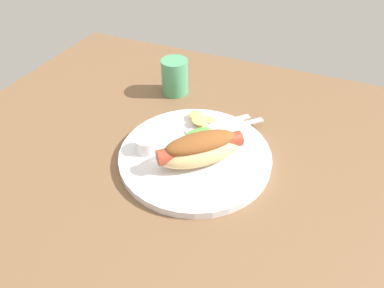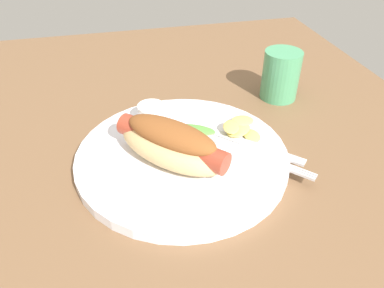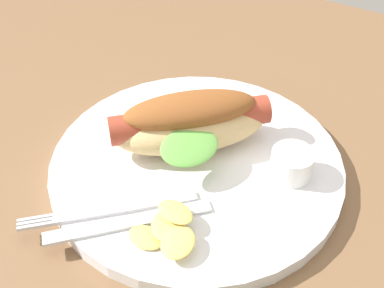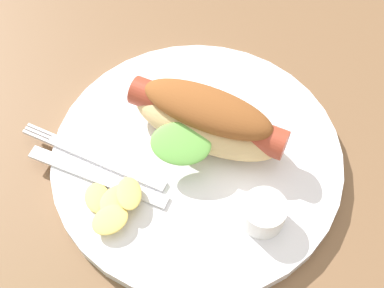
% 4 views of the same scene
% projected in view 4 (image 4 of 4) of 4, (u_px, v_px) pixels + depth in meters
% --- Properties ---
extents(ground_plane, '(1.20, 0.90, 0.02)m').
position_uv_depth(ground_plane, '(184.00, 138.00, 0.58)').
color(ground_plane, brown).
extents(plate, '(0.30, 0.30, 0.02)m').
position_uv_depth(plate, '(196.00, 158.00, 0.54)').
color(plate, white).
rests_on(plate, ground_plane).
extents(hot_dog, '(0.16, 0.16, 0.06)m').
position_uv_depth(hot_dog, '(207.00, 118.00, 0.52)').
color(hot_dog, '#DBB77A').
rests_on(hot_dog, plate).
extents(sauce_ramekin, '(0.04, 0.04, 0.03)m').
position_uv_depth(sauce_ramekin, '(263.00, 213.00, 0.49)').
color(sauce_ramekin, white).
rests_on(sauce_ramekin, plate).
extents(fork, '(0.13, 0.12, 0.00)m').
position_uv_depth(fork, '(96.00, 158.00, 0.53)').
color(fork, silver).
rests_on(fork, plate).
extents(knife, '(0.12, 0.12, 0.00)m').
position_uv_depth(knife, '(97.00, 177.00, 0.52)').
color(knife, silver).
rests_on(knife, plate).
extents(chips_pile, '(0.07, 0.06, 0.02)m').
position_uv_depth(chips_pile, '(114.00, 203.00, 0.50)').
color(chips_pile, '#E4C863').
rests_on(chips_pile, plate).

